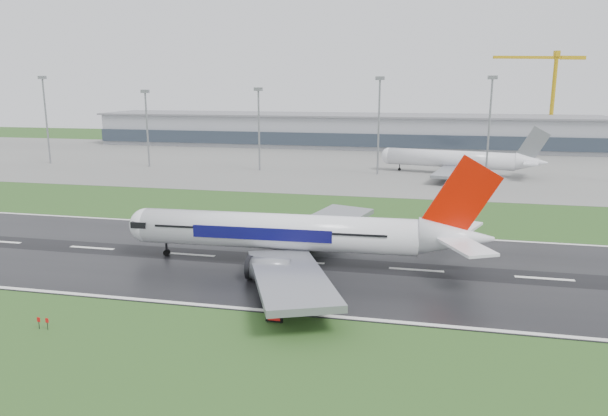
# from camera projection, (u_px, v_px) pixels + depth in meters

# --- Properties ---
(ground) EXTENTS (520.00, 520.00, 0.00)m
(ground) POSITION_uv_depth(u_px,v_px,m) (191.00, 255.00, 101.47)
(ground) COLOR #24481A
(ground) RESTS_ON ground
(runway) EXTENTS (400.00, 45.00, 0.10)m
(runway) POSITION_uv_depth(u_px,v_px,m) (191.00, 255.00, 101.46)
(runway) COLOR black
(runway) RESTS_ON ground
(apron) EXTENTS (400.00, 130.00, 0.08)m
(apron) POSITION_uv_depth(u_px,v_px,m) (320.00, 162.00, 220.71)
(apron) COLOR slate
(apron) RESTS_ON ground
(terminal) EXTENTS (240.00, 36.00, 15.00)m
(terminal) POSITION_uv_depth(u_px,v_px,m) (342.00, 131.00, 276.33)
(terminal) COLOR gray
(terminal) RESTS_ON ground
(main_airliner) EXTENTS (64.65, 61.78, 18.48)m
(main_airliner) POSITION_uv_depth(u_px,v_px,m) (302.00, 211.00, 94.60)
(main_airliner) COLOR white
(main_airliner) RESTS_ON runway
(parked_airliner) EXTENTS (65.19, 62.17, 16.40)m
(parked_airliner) POSITION_uv_depth(u_px,v_px,m) (457.00, 150.00, 190.29)
(parked_airliner) COLOR silver
(parked_airliner) RESTS_ON apron
(tower_crane) EXTENTS (44.06, 18.07, 45.29)m
(tower_crane) POSITION_uv_depth(u_px,v_px,m) (553.00, 100.00, 266.89)
(tower_crane) COLOR #BC9210
(tower_crane) RESTS_ON ground
(runway_sign) EXTENTS (2.31, 0.43, 1.04)m
(runway_sign) POSITION_uv_depth(u_px,v_px,m) (274.00, 319.00, 72.51)
(runway_sign) COLOR black
(runway_sign) RESTS_ON ground
(floodmast_0) EXTENTS (0.64, 0.64, 32.03)m
(floodmast_0) POSITION_uv_depth(u_px,v_px,m) (47.00, 122.00, 214.54)
(floodmast_0) COLOR gray
(floodmast_0) RESTS_ON ground
(floodmast_1) EXTENTS (0.64, 0.64, 27.02)m
(floodmast_1) POSITION_uv_depth(u_px,v_px,m) (147.00, 130.00, 206.39)
(floodmast_1) COLOR gray
(floodmast_1) RESTS_ON ground
(floodmast_2) EXTENTS (0.64, 0.64, 27.89)m
(floodmast_2) POSITION_uv_depth(u_px,v_px,m) (259.00, 131.00, 197.40)
(floodmast_2) COLOR gray
(floodmast_2) RESTS_ON ground
(floodmast_3) EXTENTS (0.64, 0.64, 31.49)m
(floodmast_3) POSITION_uv_depth(u_px,v_px,m) (379.00, 128.00, 188.31)
(floodmast_3) COLOR gray
(floodmast_3) RESTS_ON ground
(floodmast_4) EXTENTS (0.64, 0.64, 31.66)m
(floodmast_4) POSITION_uv_depth(u_px,v_px,m) (489.00, 130.00, 180.93)
(floodmast_4) COLOR gray
(floodmast_4) RESTS_ON ground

